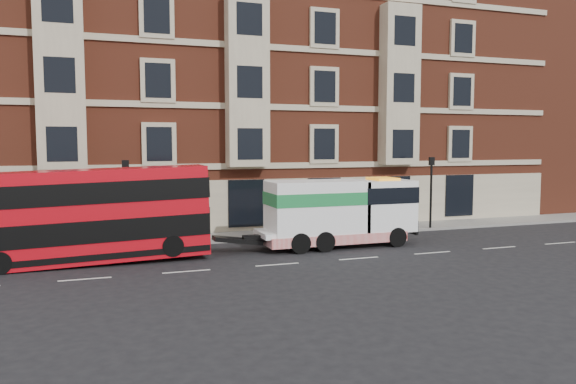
# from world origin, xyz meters

# --- Properties ---
(ground) EXTENTS (120.00, 120.00, 0.00)m
(ground) POSITION_xyz_m (0.00, 0.00, 0.00)
(ground) COLOR black
(ground) RESTS_ON ground
(sidewalk) EXTENTS (90.00, 3.00, 0.15)m
(sidewalk) POSITION_xyz_m (0.00, 7.50, 0.07)
(sidewalk) COLOR slate
(sidewalk) RESTS_ON ground
(victorian_terrace) EXTENTS (45.00, 12.00, 20.40)m
(victorian_terrace) POSITION_xyz_m (0.50, 15.00, 10.07)
(victorian_terrace) COLOR brown
(victorian_terrace) RESTS_ON ground
(lamp_post_west) EXTENTS (0.35, 0.15, 4.35)m
(lamp_post_west) POSITION_xyz_m (-6.00, 6.20, 2.68)
(lamp_post_west) COLOR black
(lamp_post_west) RESTS_ON sidewalk
(lamp_post_east) EXTENTS (0.35, 0.15, 4.35)m
(lamp_post_east) POSITION_xyz_m (12.00, 6.20, 2.68)
(lamp_post_east) COLOR black
(lamp_post_east) RESTS_ON sidewalk
(double_decker_bus) EXTENTS (10.35, 2.38, 4.19)m
(double_decker_bus) POSITION_xyz_m (-7.77, 3.04, 2.22)
(double_decker_bus) COLOR red
(double_decker_bus) RESTS_ON ground
(tow_truck) EXTENTS (8.29, 2.45, 3.45)m
(tow_truck) POSITION_xyz_m (4.28, 3.04, 1.83)
(tow_truck) COLOR white
(tow_truck) RESTS_ON ground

